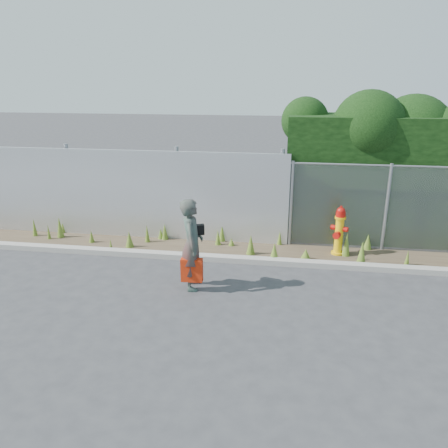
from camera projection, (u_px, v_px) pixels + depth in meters
name	position (u px, v px, depth m)	size (l,w,h in m)	color
ground	(229.00, 302.00, 7.89)	(80.00, 80.00, 0.00)	#353537
curb	(240.00, 259.00, 9.56)	(16.00, 0.22, 0.12)	gray
weed_strip	(277.00, 246.00, 10.06)	(16.00, 1.27, 0.55)	#473828
corrugated_fence	(116.00, 194.00, 10.81)	(8.50, 0.21, 2.30)	silver
chainlink_fence	(435.00, 210.00, 9.77)	(6.50, 0.07, 2.05)	gray
hedge	(440.00, 159.00, 10.39)	(7.49, 2.25, 3.60)	black
fire_hydrant	(339.00, 231.00, 9.80)	(0.39, 0.35, 1.16)	yellow
woman	(192.00, 244.00, 8.16)	(0.64, 0.42, 1.76)	#106857
red_tote_bag	(192.00, 270.00, 8.16)	(0.41, 0.15, 0.53)	#B0210A
black_shoulder_bag	(197.00, 230.00, 8.21)	(0.26, 0.11, 0.19)	black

